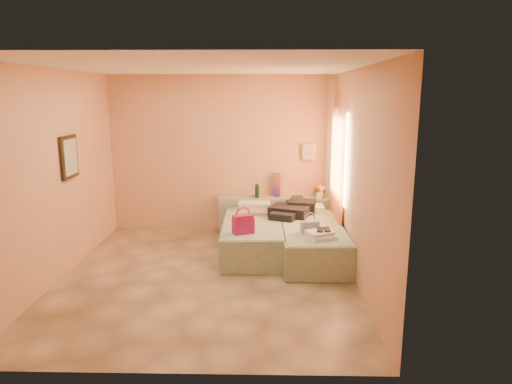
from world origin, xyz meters
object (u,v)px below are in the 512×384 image
water_bottle (257,191)px  green_book (297,197)px  flower_vase (320,190)px  bed_right (311,241)px  towel_stack (321,235)px  magenta_handbag (243,224)px  bed_left (253,236)px  headboard_ledge (275,214)px  blue_handbag (310,227)px

water_bottle → green_book: bearing=4.5°
water_bottle → flower_vase: flower_vase is taller
water_bottle → flower_vase: size_ratio=0.87×
bed_right → towel_stack: size_ratio=5.71×
magenta_handbag → flower_vase: bearing=28.2°
water_bottle → towel_stack: (0.93, -1.85, -0.22)m
bed_left → green_book: size_ratio=11.40×
green_book → flower_vase: 0.42m
headboard_ledge → blue_handbag: bearing=-74.4°
magenta_handbag → headboard_ledge: bearing=49.7°
headboard_ledge → magenta_handbag: magenta_handbag is taller
bed_right → flower_vase: bearing=76.7°
bed_left → towel_stack: 1.34m
headboard_ledge → towel_stack: bearing=-72.9°
water_bottle → magenta_handbag: water_bottle is taller
flower_vase → blue_handbag: 1.65m
bed_right → headboard_ledge: bearing=110.5°
bed_right → towel_stack: (0.07, -0.63, 0.30)m
water_bottle → towel_stack: water_bottle is taller
headboard_ledge → towel_stack: size_ratio=5.86×
magenta_handbag → towel_stack: size_ratio=0.84×
green_book → blue_handbag: 1.64m
bed_right → flower_vase: flower_vase is taller
magenta_handbag → blue_handbag: (0.96, 0.05, -0.05)m
bed_left → water_bottle: size_ratio=8.03×
bed_left → headboard_ledge: bearing=68.8°
bed_right → green_book: 1.35m
headboard_ledge → flower_vase: size_ratio=7.15×
blue_handbag → headboard_ledge: bearing=87.5°
magenta_handbag → blue_handbag: size_ratio=1.12×
bed_right → flower_vase: 1.39m
towel_stack → flower_vase: bearing=84.1°
bed_left → water_bottle: 1.11m
flower_vase → blue_handbag: bearing=-101.4°
green_book → magenta_handbag: magenta_handbag is taller
water_bottle → blue_handbag: (0.80, -1.58, -0.19)m
water_bottle → blue_handbag: bearing=-63.2°
magenta_handbag → towel_stack: magenta_handbag is taller
headboard_ledge → flower_vase: flower_vase is taller
headboard_ledge → bed_left: 1.12m
bed_right → blue_handbag: 0.49m
bed_left → green_book: 1.35m
headboard_ledge → green_book: (0.39, -0.01, 0.34)m
headboard_ledge → blue_handbag: 1.73m
towel_stack → bed_right: bearing=96.1°
green_book → bed_right: bearing=-96.6°
bed_left → water_bottle: water_bottle is taller
bed_left → magenta_handbag: (-0.13, -0.65, 0.39)m
green_book → flower_vase: flower_vase is taller
water_bottle → towel_stack: 2.08m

